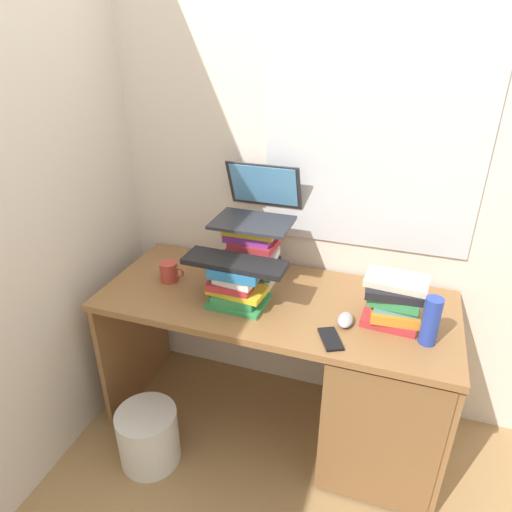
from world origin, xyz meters
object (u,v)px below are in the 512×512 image
at_px(desk, 358,381).
at_px(computer_mouse, 345,320).
at_px(cell_phone, 331,339).
at_px(book_stack_side, 394,301).
at_px(keyboard, 235,263).
at_px(water_bottle, 431,321).
at_px(book_stack_keyboard_riser, 237,285).
at_px(book_stack_tall, 252,252).
at_px(mug, 169,272).
at_px(wastebasket, 149,436).
at_px(laptop, 257,207).

relative_size(desk, computer_mouse, 14.45).
bearing_deg(cell_phone, book_stack_side, 18.54).
bearing_deg(computer_mouse, keyboard, -179.67).
relative_size(desk, cell_phone, 11.05).
bearing_deg(water_bottle, book_stack_keyboard_riser, 178.20).
xyz_separation_m(book_stack_keyboard_riser, water_bottle, (0.76, -0.02, 0.01)).
height_order(book_stack_keyboard_riser, book_stack_side, book_stack_side).
bearing_deg(desk, keyboard, -172.57).
xyz_separation_m(book_stack_side, cell_phone, (-0.20, -0.20, -0.09)).
bearing_deg(water_bottle, book_stack_tall, 163.48).
relative_size(desk, mug, 12.81).
xyz_separation_m(desk, computer_mouse, (-0.07, -0.07, 0.35)).
relative_size(book_stack_side, keyboard, 0.58).
distance_m(desk, mug, 0.96).
distance_m(desk, water_bottle, 0.49).
relative_size(mug, wastebasket, 0.43).
xyz_separation_m(book_stack_side, computer_mouse, (-0.17, -0.08, -0.07)).
bearing_deg(cell_phone, book_stack_keyboard_riser, 137.22).
xyz_separation_m(laptop, keyboard, (-0.00, -0.28, -0.14)).
relative_size(mug, cell_phone, 0.86).
bearing_deg(book_stack_side, cell_phone, -135.32).
bearing_deg(book_stack_tall, mug, -160.66).
bearing_deg(book_stack_tall, keyboard, -89.85).
xyz_separation_m(desk, cell_phone, (-0.11, -0.19, 0.34)).
xyz_separation_m(cell_phone, wastebasket, (-0.74, -0.17, -0.60)).
distance_m(book_stack_tall, water_bottle, 0.80).
height_order(book_stack_side, mug, book_stack_side).
xyz_separation_m(computer_mouse, cell_phone, (-0.03, -0.12, -0.01)).
height_order(desk, laptop, laptop).
distance_m(book_stack_side, water_bottle, 0.17).
distance_m(laptop, mug, 0.50).
bearing_deg(keyboard, desk, 8.95).
bearing_deg(book_stack_keyboard_riser, cell_phone, -16.64).
bearing_deg(desk, laptop, 158.65).
xyz_separation_m(water_bottle, cell_phone, (-0.34, -0.10, -0.09)).
distance_m(book_stack_side, wastebasket, 1.22).
bearing_deg(book_stack_tall, wastebasket, -122.84).
height_order(desk, computer_mouse, computer_mouse).
distance_m(book_stack_tall, computer_mouse, 0.52).
bearing_deg(keyboard, book_stack_tall, 91.67).
height_order(laptop, keyboard, laptop).
bearing_deg(book_stack_side, book_stack_keyboard_riser, -173.04).
distance_m(keyboard, cell_phone, 0.48).
xyz_separation_m(computer_mouse, wastebasket, (-0.78, -0.29, -0.61)).
xyz_separation_m(book_stack_tall, keyboard, (0.00, -0.21, 0.05)).
relative_size(keyboard, wastebasket, 1.54).
bearing_deg(cell_phone, computer_mouse, 47.95).
relative_size(desk, book_stack_tall, 5.41).
xyz_separation_m(book_stack_tall, laptop, (0.00, 0.07, 0.19)).
distance_m(book_stack_keyboard_riser, laptop, 0.36).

